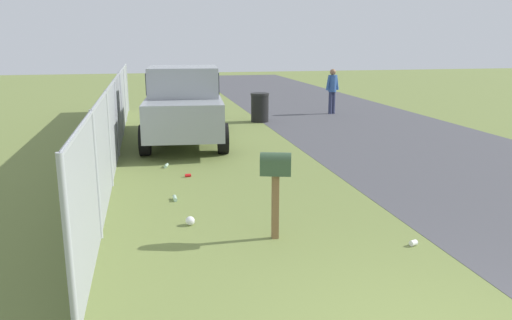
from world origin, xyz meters
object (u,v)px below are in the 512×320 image
(trash_bin, at_px, (260,107))
(pedestrian, at_px, (332,88))
(mailbox, at_px, (276,171))
(pickup_truck, at_px, (184,102))

(trash_bin, relative_size, pedestrian, 0.58)
(mailbox, height_order, pickup_truck, pickup_truck)
(trash_bin, distance_m, pedestrian, 3.41)
(pedestrian, bearing_deg, mailbox, 140.59)
(pickup_truck, bearing_deg, trash_bin, 141.44)
(trash_bin, xyz_separation_m, pedestrian, (1.30, -3.12, 0.48))
(mailbox, distance_m, pedestrian, 12.68)
(trash_bin, bearing_deg, mailbox, 168.56)
(pedestrian, bearing_deg, pickup_truck, 110.34)
(mailbox, distance_m, trash_bin, 10.49)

